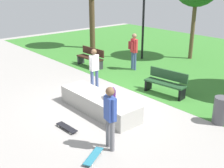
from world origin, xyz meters
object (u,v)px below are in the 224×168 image
skater_performing_trick (110,114)px  skater_watching (94,66)px  backpack_on_ledge (112,94)px  lamp_post (143,15)px  skateboard_by_ledge (94,156)px  pedestrian_with_backpack (134,48)px  trash_bin (221,110)px  park_bench_by_oak (91,57)px  skateboard_spare (67,127)px  concrete_ledge (99,103)px  park_bench_near_lamppost (166,82)px

skater_performing_trick → skater_watching: bearing=148.0°
backpack_on_ledge → lamp_post: (-4.18, 5.78, 1.63)m
skater_performing_trick → lamp_post: 9.16m
skateboard_by_ledge → pedestrian_with_backpack: bearing=128.0°
skateboard_by_ledge → backpack_on_ledge: bearing=129.0°
backpack_on_ledge → pedestrian_with_backpack: size_ratio=0.18×
trash_bin → park_bench_by_oak: bearing=174.9°
backpack_on_ledge → skater_watching: (-2.11, 0.93, 0.24)m
skater_watching → trash_bin: 4.84m
skateboard_spare → lamp_post: 8.75m
skateboard_spare → concrete_ledge: bearing=103.7°
skateboard_spare → park_bench_by_oak: park_bench_by_oak is taller
skateboard_by_ledge → lamp_post: bearing=126.7°
concrete_ledge → skateboard_by_ledge: bearing=-41.1°
park_bench_near_lamppost → trash_bin: park_bench_near_lamppost is taller
concrete_ledge → backpack_on_ledge: bearing=18.4°
concrete_ledge → park_bench_by_oak: (-4.35, 2.92, 0.20)m
skater_performing_trick → skateboard_by_ledge: 1.09m
skater_performing_trick → trash_bin: skater_performing_trick is taller
skateboard_by_ledge → trash_bin: (1.02, 4.00, 0.35)m
lamp_post → backpack_on_ledge: bearing=-54.1°
skateboard_spare → park_bench_by_oak: (-4.71, 4.38, 0.42)m
lamp_post → trash_bin: (6.74, -3.67, -1.94)m
skater_watching → skater_performing_trick: bearing=-32.0°
skateboard_spare → pedestrian_with_backpack: pedestrian_with_backpack is taller
backpack_on_ledge → park_bench_by_oak: bearing=-179.6°
skater_performing_trick → skater_watching: skater_performing_trick is taller
lamp_post → trash_bin: bearing=-28.6°
concrete_ledge → skateboard_spare: concrete_ledge is taller
skater_performing_trick → skateboard_by_ledge: size_ratio=2.10×
concrete_ledge → backpack_on_ledge: (0.46, 0.15, 0.44)m
trash_bin → skateboard_by_ledge: bearing=-104.4°
park_bench_near_lamppost → park_bench_by_oak: same height
concrete_ledge → skateboard_by_ledge: (2.00, -1.74, -0.21)m
backpack_on_ledge → park_bench_by_oak: 5.56m
skater_watching → park_bench_by_oak: 3.31m
backpack_on_ledge → pedestrian_with_backpack: pedestrian_with_backpack is taller
park_bench_near_lamppost → lamp_post: 5.53m
backpack_on_ledge → pedestrian_with_backpack: bearing=157.7°
concrete_ledge → park_bench_by_oak: bearing=146.1°
skateboard_spare → skateboard_by_ledge: bearing=-9.6°
concrete_ledge → skater_watching: skater_watching is taller
lamp_post → skater_watching: bearing=-66.9°
lamp_post → skater_performing_trick: bearing=-51.5°
skateboard_by_ledge → park_bench_by_oak: (-6.35, 4.66, 0.42)m
park_bench_by_oak → lamp_post: bearing=78.0°
pedestrian_with_backpack → skateboard_by_ledge: bearing=-52.0°
lamp_post → pedestrian_with_backpack: (1.14, -1.82, -1.30)m
skater_performing_trick → trash_bin: size_ratio=2.04×
skateboard_by_ledge → park_bench_near_lamppost: (-1.53, 4.57, 0.42)m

